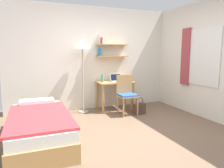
{
  "coord_description": "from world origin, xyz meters",
  "views": [
    {
      "loc": [
        -1.6,
        -3.19,
        1.44
      ],
      "look_at": [
        -0.12,
        0.51,
        0.85
      ],
      "focal_mm": 33.59,
      "sensor_mm": 36.0,
      "label": 1
    }
  ],
  "objects_px": {
    "standing_lamp": "(82,48)",
    "book_stack": "(125,80)",
    "handbag": "(139,108)",
    "bed": "(40,127)",
    "water_bottle": "(102,78)",
    "desk_chair": "(127,93)",
    "laptop": "(116,79)",
    "desk": "(115,87)"
  },
  "relations": [
    {
      "from": "desk_chair",
      "to": "handbag",
      "type": "height_order",
      "value": "desk_chair"
    },
    {
      "from": "desk",
      "to": "handbag",
      "type": "relative_size",
      "value": 2.19
    },
    {
      "from": "standing_lamp",
      "to": "book_stack",
      "type": "height_order",
      "value": "standing_lamp"
    },
    {
      "from": "bed",
      "to": "book_stack",
      "type": "xyz_separation_m",
      "value": [
        2.23,
        1.41,
        0.51
      ]
    },
    {
      "from": "standing_lamp",
      "to": "desk_chair",
      "type": "bearing_deg",
      "value": -29.58
    },
    {
      "from": "laptop",
      "to": "book_stack",
      "type": "bearing_deg",
      "value": 1.31
    },
    {
      "from": "book_stack",
      "to": "desk_chair",
      "type": "bearing_deg",
      "value": -112.78
    },
    {
      "from": "bed",
      "to": "standing_lamp",
      "type": "bearing_deg",
      "value": 52.13
    },
    {
      "from": "laptop",
      "to": "standing_lamp",
      "type": "bearing_deg",
      "value": -179.55
    },
    {
      "from": "laptop",
      "to": "book_stack",
      "type": "relative_size",
      "value": 1.2
    },
    {
      "from": "desk",
      "to": "water_bottle",
      "type": "distance_m",
      "value": 0.41
    },
    {
      "from": "bed",
      "to": "desk_chair",
      "type": "height_order",
      "value": "desk_chair"
    },
    {
      "from": "desk_chair",
      "to": "book_stack",
      "type": "relative_size",
      "value": 3.69
    },
    {
      "from": "bed",
      "to": "water_bottle",
      "type": "distance_m",
      "value": 2.2
    },
    {
      "from": "water_bottle",
      "to": "handbag",
      "type": "distance_m",
      "value": 1.17
    },
    {
      "from": "bed",
      "to": "handbag",
      "type": "xyz_separation_m",
      "value": [
        2.28,
        0.74,
        -0.1
      ]
    },
    {
      "from": "water_bottle",
      "to": "standing_lamp",
      "type": "bearing_deg",
      "value": -178.63
    },
    {
      "from": "desk_chair",
      "to": "water_bottle",
      "type": "xyz_separation_m",
      "value": [
        -0.42,
        0.53,
        0.31
      ]
    },
    {
      "from": "desk_chair",
      "to": "handbag",
      "type": "xyz_separation_m",
      "value": [
        0.28,
        -0.13,
        -0.37
      ]
    },
    {
      "from": "bed",
      "to": "water_bottle",
      "type": "height_order",
      "value": "water_bottle"
    },
    {
      "from": "book_stack",
      "to": "handbag",
      "type": "bearing_deg",
      "value": -85.61
    },
    {
      "from": "desk",
      "to": "standing_lamp",
      "type": "distance_m",
      "value": 1.28
    },
    {
      "from": "bed",
      "to": "desk",
      "type": "distance_m",
      "value": 2.39
    },
    {
      "from": "desk_chair",
      "to": "book_stack",
      "type": "distance_m",
      "value": 0.63
    },
    {
      "from": "desk_chair",
      "to": "standing_lamp",
      "type": "xyz_separation_m",
      "value": [
        -0.92,
        0.52,
        1.05
      ]
    },
    {
      "from": "water_bottle",
      "to": "laptop",
      "type": "bearing_deg",
      "value": -0.79
    },
    {
      "from": "standing_lamp",
      "to": "handbag",
      "type": "xyz_separation_m",
      "value": [
        1.19,
        -0.65,
        -1.41
      ]
    },
    {
      "from": "handbag",
      "to": "standing_lamp",
      "type": "bearing_deg",
      "value": 151.31
    },
    {
      "from": "desk",
      "to": "standing_lamp",
      "type": "bearing_deg",
      "value": 179.09
    },
    {
      "from": "water_bottle",
      "to": "desk",
      "type": "bearing_deg",
      "value": -4.37
    },
    {
      "from": "desk",
      "to": "handbag",
      "type": "height_order",
      "value": "desk"
    },
    {
      "from": "desk",
      "to": "book_stack",
      "type": "bearing_deg",
      "value": 4.81
    },
    {
      "from": "desk",
      "to": "desk_chair",
      "type": "bearing_deg",
      "value": -80.34
    },
    {
      "from": "bed",
      "to": "desk_chair",
      "type": "bearing_deg",
      "value": 23.61
    },
    {
      "from": "standing_lamp",
      "to": "laptop",
      "type": "xyz_separation_m",
      "value": [
        0.88,
        0.01,
        -0.78
      ]
    },
    {
      "from": "water_bottle",
      "to": "handbag",
      "type": "relative_size",
      "value": 0.48
    },
    {
      "from": "book_stack",
      "to": "laptop",
      "type": "bearing_deg",
      "value": -178.69
    },
    {
      "from": "standing_lamp",
      "to": "handbag",
      "type": "distance_m",
      "value": 1.96
    },
    {
      "from": "desk",
      "to": "laptop",
      "type": "bearing_deg",
      "value": 24.5
    },
    {
      "from": "book_stack",
      "to": "handbag",
      "type": "height_order",
      "value": "book_stack"
    },
    {
      "from": "bed",
      "to": "desk_chair",
      "type": "distance_m",
      "value": 2.2
    },
    {
      "from": "laptop",
      "to": "water_bottle",
      "type": "relative_size",
      "value": 1.51
    }
  ]
}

